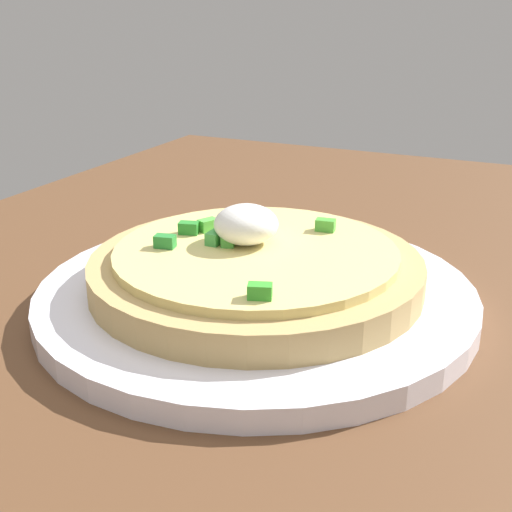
{
  "coord_description": "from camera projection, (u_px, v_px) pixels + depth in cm",
  "views": [
    {
      "loc": [
        29.11,
        9.77,
        21.13
      ],
      "look_at": [
        -6.65,
        -6.87,
        5.86
      ],
      "focal_mm": 47.16,
      "sensor_mm": 36.0,
      "label": 1
    }
  ],
  "objects": [
    {
      "name": "pizza",
      "position": [
        255.0,
        266.0,
        0.43
      ],
      "size": [
        21.07,
        21.07,
        5.01
      ],
      "color": "tan",
      "rests_on": "plate"
    },
    {
      "name": "plate",
      "position": [
        256.0,
        295.0,
        0.43
      ],
      "size": [
        27.87,
        27.87,
        1.43
      ],
      "primitive_type": "cylinder",
      "color": "white",
      "rests_on": "dining_table"
    },
    {
      "name": "dining_table",
      "position": [
        320.0,
        398.0,
        0.36
      ],
      "size": [
        109.33,
        79.69,
        2.43
      ],
      "primitive_type": "cube",
      "color": "brown",
      "rests_on": "ground"
    }
  ]
}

